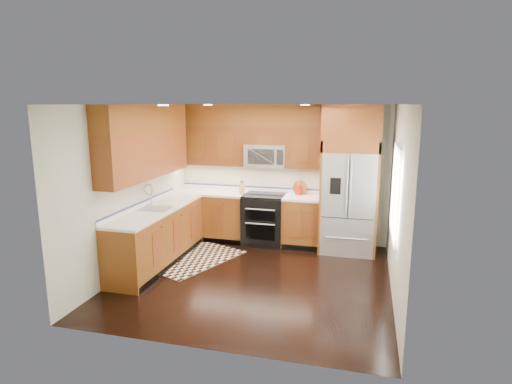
% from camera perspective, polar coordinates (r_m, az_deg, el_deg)
% --- Properties ---
extents(ground, '(4.00, 4.00, 0.00)m').
position_cam_1_polar(ground, '(6.65, -0.21, -11.40)').
color(ground, black).
rests_on(ground, ground).
extents(wall_back, '(4.00, 0.02, 2.60)m').
position_cam_1_polar(wall_back, '(8.17, 3.38, 2.46)').
color(wall_back, beige).
rests_on(wall_back, ground).
extents(wall_left, '(0.02, 4.00, 2.60)m').
position_cam_1_polar(wall_left, '(7.03, -16.19, 0.49)').
color(wall_left, beige).
rests_on(wall_left, ground).
extents(wall_right, '(0.02, 4.00, 2.60)m').
position_cam_1_polar(wall_right, '(6.07, 18.36, -1.36)').
color(wall_right, beige).
rests_on(wall_right, ground).
extents(window, '(0.04, 1.10, 1.30)m').
position_cam_1_polar(window, '(6.24, 18.10, -0.05)').
color(window, white).
rests_on(window, ground).
extents(base_cabinets, '(2.85, 3.00, 0.90)m').
position_cam_1_polar(base_cabinets, '(7.67, -7.43, -4.75)').
color(base_cabinets, brown).
rests_on(base_cabinets, ground).
extents(countertop, '(2.86, 3.01, 0.04)m').
position_cam_1_polar(countertop, '(7.61, -6.20, -1.20)').
color(countertop, white).
rests_on(countertop, base_cabinets).
extents(upper_cabinets, '(2.85, 3.00, 1.15)m').
position_cam_1_polar(upper_cabinets, '(7.53, -6.63, 7.18)').
color(upper_cabinets, brown).
rests_on(upper_cabinets, ground).
extents(range, '(0.76, 0.67, 0.95)m').
position_cam_1_polar(range, '(8.08, 1.10, -3.65)').
color(range, black).
rests_on(range, ground).
extents(microwave, '(0.76, 0.40, 0.42)m').
position_cam_1_polar(microwave, '(7.98, 1.35, 4.87)').
color(microwave, '#B2B2B7').
rests_on(microwave, ground).
extents(refrigerator, '(0.98, 0.75, 2.60)m').
position_cam_1_polar(refrigerator, '(7.66, 12.41, 1.61)').
color(refrigerator, '#B2B2B7').
rests_on(refrigerator, ground).
extents(sink_faucet, '(0.54, 0.44, 0.37)m').
position_cam_1_polar(sink_faucet, '(7.15, -13.30, -1.68)').
color(sink_faucet, '#B2B2B7').
rests_on(sink_faucet, countertop).
extents(rug, '(1.52, 1.88, 0.01)m').
position_cam_1_polar(rug, '(7.46, -8.22, -8.83)').
color(rug, black).
rests_on(rug, ground).
extents(knife_block, '(0.10, 0.13, 0.25)m').
position_cam_1_polar(knife_block, '(8.08, -1.89, 0.51)').
color(knife_block, tan).
rests_on(knife_block, countertop).
extents(utensil_crock, '(0.17, 0.17, 0.37)m').
position_cam_1_polar(utensil_crock, '(8.01, 5.71, 0.54)').
color(utensil_crock, '#A11314').
rests_on(utensil_crock, countertop).
extents(cutting_board, '(0.32, 0.32, 0.02)m').
position_cam_1_polar(cutting_board, '(8.04, 5.84, -0.27)').
color(cutting_board, brown).
rests_on(cutting_board, countertop).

